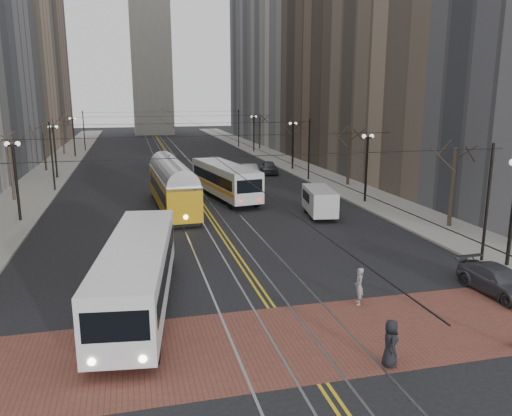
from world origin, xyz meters
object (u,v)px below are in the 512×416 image
sedan_silver (250,171)px  pedestrian_a (390,343)px  sedan_parked (499,281)px  pedestrian_b (359,286)px  sedan_grey (269,167)px  rear_bus (225,181)px  streetcar (173,190)px  transit_bus (138,275)px  cargo_van (319,202)px

sedan_silver → pedestrian_a: bearing=-94.0°
sedan_parked → pedestrian_b: pedestrian_b is taller
sedan_silver → sedan_parked: 35.29m
sedan_grey → rear_bus: bearing=-113.5°
sedan_parked → pedestrian_b: bearing=173.0°
streetcar → pedestrian_b: size_ratio=8.01×
transit_bus → streetcar: 19.33m
sedan_parked → rear_bus: bearing=105.5°
sedan_parked → sedan_grey: bearing=88.1°
streetcar → sedan_parked: size_ratio=3.01×
pedestrian_b → cargo_van: bearing=177.3°
sedan_silver → pedestrian_b: pedestrian_b is taller
cargo_van → sedan_silver: (-1.01, 18.72, -0.30)m
cargo_van → rear_bus: bearing=132.8°
sedan_grey → sedan_parked: size_ratio=0.97×
rear_bus → pedestrian_a: (0.22, -29.49, -0.68)m
pedestrian_b → sedan_parked: bearing=98.3°
cargo_van → sedan_grey: (1.94, 21.37, -0.34)m
cargo_van → streetcar: bearing=163.2°
streetcar → sedan_parked: 25.28m
transit_bus → cargo_van: (13.71, 13.91, -0.42)m
sedan_silver → transit_bus: bearing=-108.8°
streetcar → pedestrian_a: bearing=-81.5°
streetcar → cargo_van: streetcar is taller
rear_bus → sedan_grey: 14.92m
pedestrian_a → rear_bus: bearing=15.4°
streetcar → pedestrian_b: 22.01m
streetcar → sedan_silver: size_ratio=2.84×
streetcar → rear_bus: 5.98m
transit_bus → sedan_parked: bearing=-1.2°
transit_bus → cargo_van: transit_bus is taller
sedan_grey → pedestrian_a: size_ratio=2.60×
sedan_grey → pedestrian_b: bearing=-92.0°
streetcar → sedan_silver: (9.62, 13.55, -0.80)m
pedestrian_a → sedan_parked: bearing=-45.7°
rear_bus → pedestrian_b: size_ratio=7.01×
cargo_van → pedestrian_b: (-4.29, -15.90, -0.23)m
sedan_silver → pedestrian_a: size_ratio=2.84×
streetcar → cargo_van: size_ratio=2.75×
sedan_grey → sedan_parked: sedan_grey is taller
streetcar → sedan_parked: (13.16, -21.57, -0.93)m
sedan_parked → pedestrian_a: 9.21m
pedestrian_b → rear_bus: bearing=-164.2°
cargo_van → sedan_grey: size_ratio=1.12×
sedan_grey → pedestrian_a: (-7.45, -42.26, 0.11)m
transit_bus → pedestrian_b: size_ratio=7.16×
rear_bus → sedan_grey: size_ratio=2.71×
rear_bus → sedan_parked: rear_bus is taller
cargo_van → transit_bus: bearing=-125.4°
streetcar → transit_bus: bearing=-101.7°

